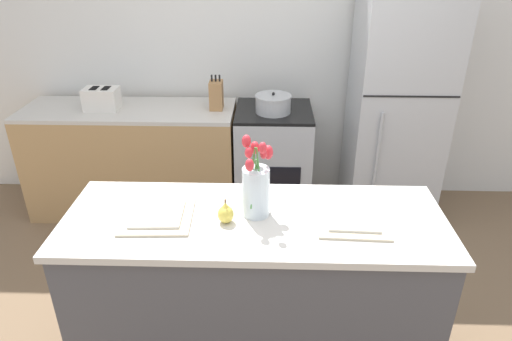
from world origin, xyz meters
name	(u,v)px	position (x,y,z in m)	size (l,w,h in m)	color
back_wall	(263,41)	(0.00, 2.00, 1.35)	(5.20, 0.08, 2.70)	silver
kitchen_island	(255,293)	(0.00, 0.00, 0.47)	(1.80, 0.66, 0.93)	#4C4C51
back_counter	(134,160)	(-1.06, 1.60, 0.45)	(1.68, 0.60, 0.90)	tan
stove_range	(273,162)	(0.10, 1.60, 0.45)	(0.60, 0.61, 0.90)	#B2B5B7
refrigerator	(396,111)	(1.05, 1.60, 0.90)	(0.68, 0.67, 1.81)	#B7BABC
flower_vase	(256,186)	(0.01, 0.03, 1.08)	(0.14, 0.16, 0.40)	silver
pear_figurine	(226,213)	(-0.13, -0.04, 0.98)	(0.07, 0.07, 0.12)	#E5CC4C
plate_setting_left	(158,216)	(-0.45, -0.02, 0.94)	(0.33, 0.33, 0.02)	beige
plate_setting_right	(352,219)	(0.45, -0.02, 0.94)	(0.33, 0.33, 0.02)	beige
toaster	(102,99)	(-1.24, 1.57, 0.99)	(0.28, 0.18, 0.17)	silver
cooking_pot	(273,104)	(0.09, 1.54, 0.97)	(0.28, 0.28, 0.16)	#B2B5B7
knife_block	(216,95)	(-0.35, 1.61, 1.01)	(0.10, 0.14, 0.27)	#A37547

